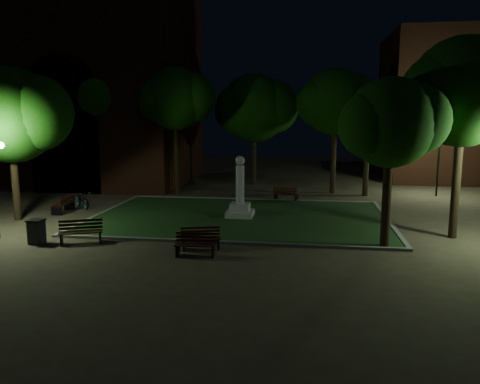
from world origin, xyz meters
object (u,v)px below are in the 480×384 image
object	(u,v)px
bench_far_side	(286,194)
bicycle	(82,200)
bench_near_left	(196,245)
trash_bin	(37,231)
monument	(240,200)
bench_left_side	(64,205)
bench_west_near	(81,233)
bench_near_right	(201,239)

from	to	relation	value
bench_far_side	bicycle	world-z (taller)	bicycle
bicycle	bench_far_side	bearing A→B (deg)	-29.89
bench_near_left	trash_bin	world-z (taller)	trash_bin
monument	bench_far_side	distance (m)	5.71
bench_left_side	trash_bin	world-z (taller)	trash_bin
bench_far_side	trash_bin	distance (m)	15.17
bench_left_side	bench_far_side	size ratio (longest dim) A/B	1.06
bench_west_near	bench_far_side	distance (m)	13.77
bench_near_right	trash_bin	bearing A→B (deg)	165.43
bicycle	bench_near_left	bearing A→B (deg)	-91.54
monument	bench_left_side	size ratio (longest dim) A/B	1.81
trash_bin	bicycle	size ratio (longest dim) A/B	0.58
bench_far_side	trash_bin	world-z (taller)	trash_bin
bench_west_near	bench_left_side	distance (m)	6.97
trash_bin	bench_west_near	bearing A→B (deg)	10.48
bench_left_side	bicycle	distance (m)	1.48
bench_near_right	trash_bin	size ratio (longest dim) A/B	1.62
bench_west_near	bicycle	size ratio (longest dim) A/B	1.04
trash_bin	bench_near_right	bearing A→B (deg)	1.71
bench_west_near	trash_bin	bearing A→B (deg)	167.32
monument	bench_left_side	distance (m)	9.90
monument	bench_far_side	xyz separation A→B (m)	(2.16, 5.26, -0.55)
bench_near_left	bench_left_side	world-z (taller)	bench_left_side
bench_far_side	trash_bin	xyz separation A→B (m)	(-9.95, -11.45, 0.12)
bench_near_right	bench_left_side	bearing A→B (deg)	130.87
bench_near_left	bench_west_near	distance (m)	5.34
bench_near_left	bench_west_near	bearing A→B (deg)	164.45
monument	bicycle	world-z (taller)	monument
bench_west_near	bench_far_side	size ratio (longest dim) A/B	1.12
monument	bench_near_right	xyz separation A→B (m)	(-0.75, -5.98, -0.54)
bench_near_right	bench_west_near	xyz separation A→B (m)	(-5.23, 0.13, 0.05)
bench_near_left	bench_far_side	world-z (taller)	bench_near_left
bench_west_near	bicycle	xyz separation A→B (m)	(-3.56, 7.20, 0.01)
bench_near_right	bicycle	xyz separation A→B (m)	(-8.78, 7.33, 0.06)
bench_near_right	bench_far_side	distance (m)	11.61
bench_left_side	bench_far_side	world-z (taller)	bench_left_side
bench_near_left	bench_near_right	bearing A→B (deg)	86.37
bench_near_right	bench_far_side	size ratio (longest dim) A/B	1.01
monument	trash_bin	world-z (taller)	monument
monument	trash_bin	size ratio (longest dim) A/B	3.08
trash_bin	bench_near_left	bearing A→B (deg)	-5.74
bench_west_near	bench_far_side	world-z (taller)	bench_west_near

